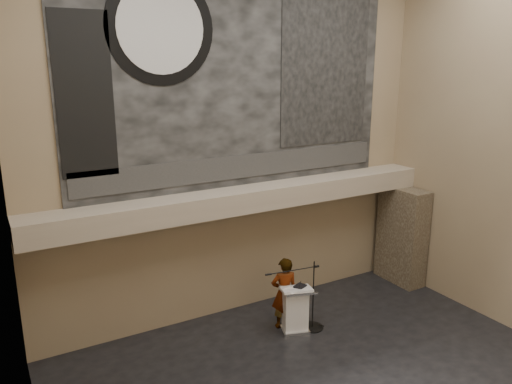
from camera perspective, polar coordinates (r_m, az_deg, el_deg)
wall_back at (r=11.68m, az=-1.96°, el=5.86°), size 10.00×0.02×8.50m
wall_left at (r=6.49m, az=-25.18°, el=-2.99°), size 0.02×8.00×8.50m
soffit at (r=11.62m, az=-0.98°, el=-0.75°), size 10.00×0.80×0.50m
sprinkler_left at (r=11.01m, az=-8.18°, el=-3.32°), size 0.04×0.04×0.06m
sprinkler_right at (r=12.64m, az=6.71°, el=-0.87°), size 0.04×0.04×0.06m
banner at (r=11.52m, az=-1.95°, el=12.99°), size 8.00×0.05×5.00m
banner_text_strip at (r=11.73m, az=-1.77°, el=2.92°), size 7.76×0.02×0.55m
banner_clock_rim at (r=10.77m, az=-10.83°, el=17.93°), size 2.30×0.02×2.30m
banner_clock_face at (r=10.75m, az=-10.79°, el=17.94°), size 1.84×0.02×1.84m
banner_building_print at (r=12.78m, az=7.97°, el=13.49°), size 2.60×0.02×3.60m
banner_brick_print at (r=10.35m, az=-18.99°, el=10.32°), size 1.10×0.02×3.20m
stone_pier at (r=14.51m, az=16.32°, el=-4.77°), size 0.60×1.40×2.70m
lectern at (r=11.74m, az=4.52°, el=-13.25°), size 0.80×0.67×1.13m
binder at (r=11.53m, az=5.06°, el=-10.67°), size 0.33×0.30×0.04m
papers at (r=11.36m, az=4.02°, el=-11.16°), size 0.29×0.36×0.00m
speaker_person at (r=11.78m, az=3.24°, el=-11.44°), size 0.71×0.56×1.72m
mic_stand at (r=12.05m, az=6.29°, el=-14.15°), size 1.44×0.52×1.67m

